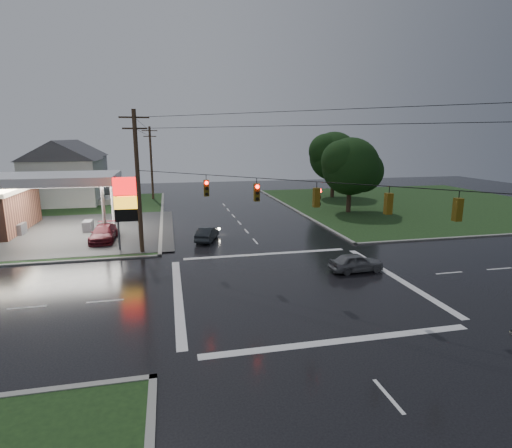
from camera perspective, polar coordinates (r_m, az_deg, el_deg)
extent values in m
plane|color=black|center=(24.99, 5.36, -8.77)|extent=(120.00, 120.00, 0.00)
cube|color=black|center=(59.21, 21.93, 2.72)|extent=(36.00, 36.00, 0.08)
cube|color=#2D2D2D|center=(43.06, -29.35, -1.21)|extent=(26.00, 18.00, 0.02)
cylinder|color=silver|center=(38.16, -20.92, 1.72)|extent=(0.30, 0.30, 5.00)
cylinder|color=silver|center=(46.40, -32.17, 2.39)|extent=(0.30, 0.30, 5.00)
cylinder|color=silver|center=(44.03, -19.84, 3.11)|extent=(0.30, 0.30, 5.00)
cube|color=silver|center=(41.75, -27.45, 5.74)|extent=(12.00, 8.00, 0.80)
cube|color=white|center=(41.79, -27.40, 5.17)|extent=(11.40, 7.40, 0.04)
cube|color=#59595E|center=(43.28, -30.68, -0.67)|extent=(0.80, 1.60, 1.10)
cube|color=#59595E|center=(41.76, -22.86, -0.31)|extent=(0.80, 1.60, 1.10)
cylinder|color=#59595E|center=(33.45, -19.19, 1.34)|extent=(0.16, 0.16, 6.00)
cylinder|color=#59595E|center=(33.30, -16.45, 1.47)|extent=(0.16, 0.16, 6.00)
cube|color=red|center=(33.05, -18.07, 5.15)|extent=(2.00, 0.35, 1.40)
cube|color=#FFAE1A|center=(33.22, -17.92, 2.93)|extent=(2.00, 0.35, 1.00)
cube|color=black|center=(33.39, -17.81, 1.24)|extent=(2.00, 0.35, 1.00)
cylinder|color=#382619|center=(31.94, -16.48, 5.57)|extent=(0.32, 0.32, 11.00)
cube|color=#382619|center=(31.79, -17.03, 14.37)|extent=(2.20, 0.12, 0.12)
cube|color=#382619|center=(31.76, -16.94, 12.93)|extent=(1.80, 0.12, 0.12)
cylinder|color=#382619|center=(60.33, -14.72, 8.35)|extent=(0.32, 0.32, 10.50)
cube|color=#382619|center=(60.22, -14.97, 12.77)|extent=(2.20, 0.12, 0.12)
cube|color=#382619|center=(60.22, -14.92, 12.01)|extent=(1.80, 0.12, 0.12)
cube|color=#59470C|center=(27.25, -7.10, 5.12)|extent=(0.34, 0.34, 1.10)
cylinder|color=#FF0C07|center=(27.00, -7.08, 5.87)|extent=(0.22, 0.08, 0.22)
cube|color=#59470C|center=(24.89, 0.10, 4.54)|extent=(0.34, 0.34, 1.10)
cylinder|color=#FF0C07|center=(24.65, 0.20, 5.35)|extent=(0.22, 0.08, 0.22)
cube|color=#59470C|center=(23.00, 8.62, 3.76)|extent=(0.34, 0.34, 1.10)
cylinder|color=#FF0C07|center=(23.02, 9.12, 4.71)|extent=(0.08, 0.22, 0.22)
cube|color=#59470C|center=(21.71, 18.39, 2.77)|extent=(0.34, 0.34, 1.10)
cylinder|color=#FF0C07|center=(21.82, 18.19, 3.84)|extent=(0.22, 0.08, 0.22)
cube|color=#59470C|center=(21.17, 26.85, 1.84)|extent=(0.34, 0.34, 1.10)
cylinder|color=#FF0C07|center=(21.27, 26.61, 2.95)|extent=(0.22, 0.08, 0.22)
cube|color=silver|center=(60.07, -25.73, 5.37)|extent=(9.00, 8.00, 6.00)
cube|color=gray|center=(59.40, -20.52, 3.21)|extent=(1.60, 4.80, 0.80)
cube|color=silver|center=(71.95, -24.40, 6.44)|extent=(9.00, 8.00, 6.00)
cube|color=gray|center=(71.32, -20.04, 4.64)|extent=(1.60, 4.80, 0.80)
cylinder|color=black|center=(49.44, 13.17, 4.47)|extent=(0.56, 0.56, 5.04)
sphere|color=black|center=(49.14, 13.34, 8.01)|extent=(6.80, 6.80, 6.80)
sphere|color=black|center=(50.21, 14.92, 7.29)|extent=(5.10, 5.10, 5.10)
sphere|color=black|center=(48.16, 12.12, 8.84)|extent=(4.76, 4.76, 4.76)
cylinder|color=black|center=(61.50, 10.91, 6.31)|extent=(0.56, 0.56, 5.60)
sphere|color=black|center=(61.25, 11.04, 9.47)|extent=(7.20, 7.20, 7.20)
sphere|color=black|center=(62.29, 12.44, 8.81)|extent=(5.40, 5.40, 5.40)
sphere|color=black|center=(60.29, 9.95, 10.23)|extent=(5.04, 5.04, 5.04)
imported|color=#212529|center=(35.55, -7.01, -1.38)|extent=(2.53, 3.96, 1.23)
imported|color=slate|center=(28.09, 14.11, -5.33)|extent=(3.78, 1.68, 1.26)
imported|color=maroon|center=(37.54, -20.93, -1.24)|extent=(2.09, 4.93, 1.42)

